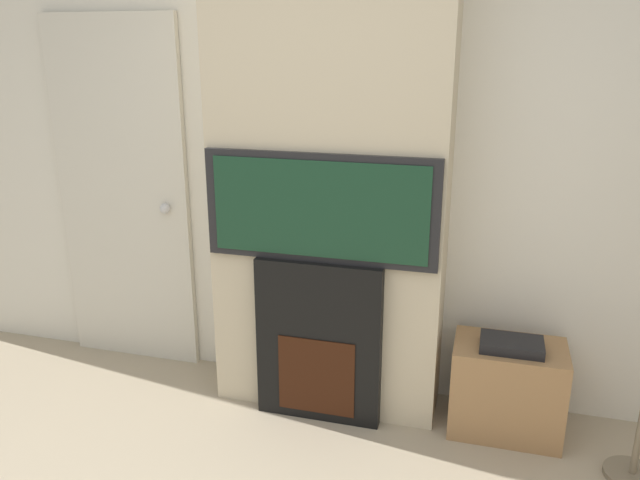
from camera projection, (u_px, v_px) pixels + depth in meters
wall_back at (340, 148)px, 3.25m from camera, size 6.00×0.06×2.70m
chimney_breast at (330, 154)px, 3.06m from camera, size 1.17×0.36×2.70m
fireplace at (320, 340)px, 3.17m from camera, size 0.64×0.15×0.86m
television at (320, 208)px, 2.96m from camera, size 1.14×0.07×0.53m
media_stand at (507, 387)px, 3.09m from camera, size 0.54×0.35×0.52m
entry_door at (123, 197)px, 3.63m from camera, size 0.83×0.09×2.03m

